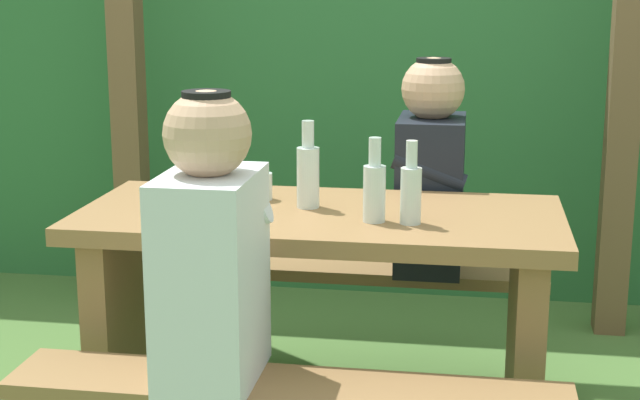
{
  "coord_description": "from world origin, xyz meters",
  "views": [
    {
      "loc": [
        0.43,
        -2.66,
        1.4
      ],
      "look_at": [
        0.0,
        0.0,
        0.77
      ],
      "focal_mm": 53.63,
      "sensor_mm": 36.0,
      "label": 1
    }
  ],
  "objects_px": {
    "bottle_left": "(411,191)",
    "person_white_shirt": "(211,250)",
    "bottle_center": "(374,188)",
    "bench_far": "(343,295)",
    "cell_phone": "(225,203)",
    "bottle_right": "(308,173)",
    "picnic_table": "(320,288)",
    "drinking_glass": "(261,186)",
    "person_black_coat": "(431,173)"
  },
  "relations": [
    {
      "from": "bottle_left",
      "to": "person_white_shirt",
      "type": "bearing_deg",
      "value": -137.85
    },
    {
      "from": "person_white_shirt",
      "to": "bottle_center",
      "type": "xyz_separation_m",
      "value": [
        0.35,
        0.42,
        0.07
      ]
    },
    {
      "from": "bench_far",
      "to": "cell_phone",
      "type": "relative_size",
      "value": 10.0
    },
    {
      "from": "bottle_right",
      "to": "picnic_table",
      "type": "bearing_deg",
      "value": -43.98
    },
    {
      "from": "person_white_shirt",
      "to": "bottle_right",
      "type": "xyz_separation_m",
      "value": [
        0.14,
        0.55,
        0.08
      ]
    },
    {
      "from": "picnic_table",
      "to": "bottle_left",
      "type": "relative_size",
      "value": 6.05
    },
    {
      "from": "bench_far",
      "to": "picnic_table",
      "type": "bearing_deg",
      "value": -90.0
    },
    {
      "from": "picnic_table",
      "to": "bottle_center",
      "type": "xyz_separation_m",
      "value": [
        0.17,
        -0.1,
        0.33
      ]
    },
    {
      "from": "bottle_left",
      "to": "cell_phone",
      "type": "distance_m",
      "value": 0.59
    },
    {
      "from": "cell_phone",
      "to": "bench_far",
      "type": "bearing_deg",
      "value": 92.17
    },
    {
      "from": "bottle_right",
      "to": "drinking_glass",
      "type": "bearing_deg",
      "value": 153.72
    },
    {
      "from": "picnic_table",
      "to": "bottle_right",
      "type": "relative_size",
      "value": 5.43
    },
    {
      "from": "picnic_table",
      "to": "bench_far",
      "type": "relative_size",
      "value": 1.0
    },
    {
      "from": "bench_far",
      "to": "person_white_shirt",
      "type": "height_order",
      "value": "person_white_shirt"
    },
    {
      "from": "drinking_glass",
      "to": "bottle_left",
      "type": "relative_size",
      "value": 0.35
    },
    {
      "from": "bottle_right",
      "to": "bottle_center",
      "type": "distance_m",
      "value": 0.25
    },
    {
      "from": "bench_far",
      "to": "bottle_right",
      "type": "height_order",
      "value": "bottle_right"
    },
    {
      "from": "person_black_coat",
      "to": "cell_phone",
      "type": "height_order",
      "value": "person_black_coat"
    },
    {
      "from": "person_black_coat",
      "to": "bottle_center",
      "type": "bearing_deg",
      "value": -101.78
    },
    {
      "from": "bench_far",
      "to": "cell_phone",
      "type": "xyz_separation_m",
      "value": [
        -0.29,
        -0.49,
        0.44
      ]
    },
    {
      "from": "person_white_shirt",
      "to": "bottle_center",
      "type": "relative_size",
      "value": 3.05
    },
    {
      "from": "person_white_shirt",
      "to": "bottle_right",
      "type": "bearing_deg",
      "value": 75.64
    },
    {
      "from": "bottle_center",
      "to": "cell_phone",
      "type": "xyz_separation_m",
      "value": [
        -0.46,
        0.13,
        -0.09
      ]
    },
    {
      "from": "bottle_left",
      "to": "bottle_right",
      "type": "distance_m",
      "value": 0.34
    },
    {
      "from": "picnic_table",
      "to": "bottle_center",
      "type": "relative_size",
      "value": 5.93
    },
    {
      "from": "picnic_table",
      "to": "bottle_left",
      "type": "xyz_separation_m",
      "value": [
        0.27,
        -0.1,
        0.33
      ]
    },
    {
      "from": "drinking_glass",
      "to": "bottle_right",
      "type": "bearing_deg",
      "value": -26.28
    },
    {
      "from": "picnic_table",
      "to": "person_black_coat",
      "type": "height_order",
      "value": "person_black_coat"
    },
    {
      "from": "person_black_coat",
      "to": "person_white_shirt",
      "type": "bearing_deg",
      "value": -115.0
    },
    {
      "from": "picnic_table",
      "to": "cell_phone",
      "type": "relative_size",
      "value": 10.0
    },
    {
      "from": "picnic_table",
      "to": "bottle_right",
      "type": "bearing_deg",
      "value": 136.02
    },
    {
      "from": "picnic_table",
      "to": "cell_phone",
      "type": "xyz_separation_m",
      "value": [
        -0.29,
        0.03,
        0.24
      ]
    },
    {
      "from": "person_black_coat",
      "to": "drinking_glass",
      "type": "relative_size",
      "value": 8.78
    },
    {
      "from": "person_black_coat",
      "to": "bottle_left",
      "type": "height_order",
      "value": "person_black_coat"
    },
    {
      "from": "person_white_shirt",
      "to": "bottle_right",
      "type": "relative_size",
      "value": 2.79
    },
    {
      "from": "bottle_center",
      "to": "cell_phone",
      "type": "bearing_deg",
      "value": 164.45
    },
    {
      "from": "picnic_table",
      "to": "drinking_glass",
      "type": "xyz_separation_m",
      "value": [
        -0.2,
        0.12,
        0.28
      ]
    },
    {
      "from": "drinking_glass",
      "to": "bottle_left",
      "type": "distance_m",
      "value": 0.52
    },
    {
      "from": "person_black_coat",
      "to": "drinking_glass",
      "type": "distance_m",
      "value": 0.63
    },
    {
      "from": "bottle_left",
      "to": "cell_phone",
      "type": "height_order",
      "value": "bottle_left"
    },
    {
      "from": "bench_far",
      "to": "bottle_center",
      "type": "distance_m",
      "value": 0.82
    },
    {
      "from": "bottle_center",
      "to": "cell_phone",
      "type": "relative_size",
      "value": 1.69
    },
    {
      "from": "person_white_shirt",
      "to": "bottle_center",
      "type": "distance_m",
      "value": 0.55
    },
    {
      "from": "person_black_coat",
      "to": "drinking_glass",
      "type": "bearing_deg",
      "value": -141.48
    },
    {
      "from": "bottle_right",
      "to": "person_black_coat",
      "type": "bearing_deg",
      "value": 54.53
    },
    {
      "from": "bench_far",
      "to": "drinking_glass",
      "type": "relative_size",
      "value": 17.08
    },
    {
      "from": "person_black_coat",
      "to": "bottle_right",
      "type": "relative_size",
      "value": 2.79
    },
    {
      "from": "picnic_table",
      "to": "bottle_right",
      "type": "height_order",
      "value": "bottle_right"
    },
    {
      "from": "person_black_coat",
      "to": "bottle_left",
      "type": "xyz_separation_m",
      "value": [
        -0.03,
        -0.62,
        0.07
      ]
    },
    {
      "from": "bottle_right",
      "to": "cell_phone",
      "type": "relative_size",
      "value": 1.84
    }
  ]
}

